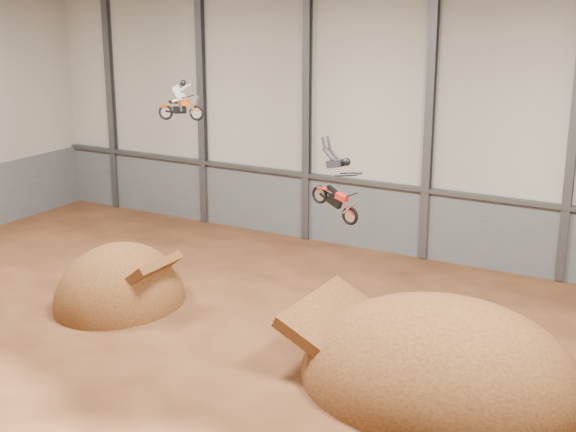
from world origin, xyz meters
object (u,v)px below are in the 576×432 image
object	(u,v)px
takeoff_ramp	(121,303)
fmx_rider_b	(332,180)
landing_ramp	(439,382)
fmx_rider_a	(181,98)

from	to	relation	value
takeoff_ramp	fmx_rider_b	world-z (taller)	fmx_rider_b
takeoff_ramp	fmx_rider_b	bearing A→B (deg)	10.11
takeoff_ramp	landing_ramp	world-z (taller)	landing_ramp
fmx_rider_b	takeoff_ramp	bearing A→B (deg)	-159.88
landing_ramp	fmx_rider_b	world-z (taller)	fmx_rider_b
takeoff_ramp	fmx_rider_b	size ratio (longest dim) A/B	2.05
takeoff_ramp	fmx_rider_a	distance (m)	9.20
takeoff_ramp	landing_ramp	bearing A→B (deg)	-0.43
takeoff_ramp	fmx_rider_b	xyz separation A→B (m)	(9.26, 1.65, 6.20)
landing_ramp	fmx_rider_a	distance (m)	16.11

